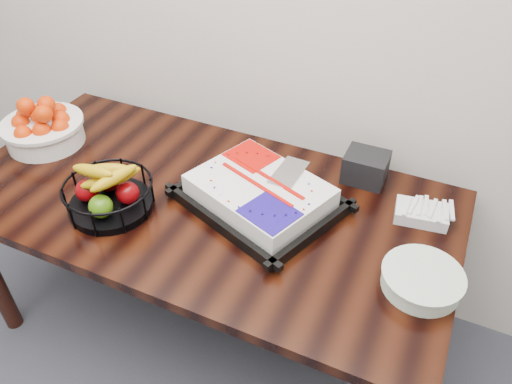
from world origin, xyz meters
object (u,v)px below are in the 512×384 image
at_px(table, 203,215).
at_px(plate_stack, 422,280).
at_px(tangerine_bowl, 42,124).
at_px(napkin_box, 366,167).
at_px(fruit_basket, 109,193).
at_px(cake_tray, 260,194).

bearing_deg(table, plate_stack, -6.52).
relative_size(tangerine_bowl, plate_stack, 1.36).
distance_m(table, napkin_box, 0.63).
bearing_deg(napkin_box, table, -145.16).
xyz_separation_m(fruit_basket, plate_stack, (1.04, 0.09, -0.04)).
height_order(cake_tray, napkin_box, napkin_box).
relative_size(cake_tray, napkin_box, 3.99).
distance_m(tangerine_bowl, plate_stack, 1.55).
bearing_deg(table, cake_tray, 13.63).
bearing_deg(napkin_box, tangerine_bowl, -166.27).
xyz_separation_m(table, tangerine_bowl, (-0.75, 0.04, 0.18)).
bearing_deg(fruit_basket, tangerine_bowl, 155.73).
bearing_deg(tangerine_bowl, table, -3.28).
height_order(fruit_basket, plate_stack, fruit_basket).
bearing_deg(fruit_basket, napkin_box, 35.17).
bearing_deg(fruit_basket, plate_stack, 5.03).
height_order(fruit_basket, napkin_box, fruit_basket).
distance_m(table, tangerine_bowl, 0.77).
bearing_deg(plate_stack, cake_tray, 166.40).
xyz_separation_m(fruit_basket, napkin_box, (0.76, 0.53, -0.01)).
distance_m(cake_tray, napkin_box, 0.42).
bearing_deg(cake_tray, plate_stack, -13.60).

